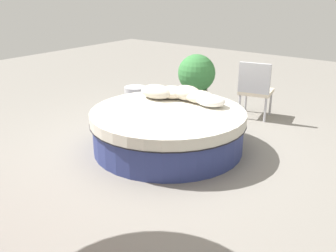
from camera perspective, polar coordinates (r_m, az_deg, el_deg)
name	(u,v)px	position (r m, az deg, el deg)	size (l,w,h in m)	color
ground_plane	(168,148)	(5.52, 0.00, -3.29)	(16.00, 16.00, 0.00)	gray
round_bed	(168,129)	(5.41, 0.00, -0.49)	(2.14, 2.14, 0.56)	navy
throw_pillow_0	(210,101)	(5.52, 6.18, 3.72)	(0.45, 0.32, 0.16)	white
throw_pillow_1	(199,97)	(5.68, 4.57, 4.30)	(0.48, 0.35, 0.17)	beige
throw_pillow_2	(186,93)	(5.79, 2.72, 4.87)	(0.44, 0.34, 0.22)	beige
throw_pillow_3	(172,92)	(5.88, 0.64, 4.96)	(0.44, 0.38, 0.18)	beige
throw_pillow_4	(157,92)	(5.87, -1.65, 5.03)	(0.53, 0.37, 0.20)	beige
patio_chair	(255,87)	(6.74, 12.64, 5.64)	(0.61, 0.60, 0.98)	#B7B7BC
planter	(197,77)	(7.32, 4.19, 7.20)	(0.70, 0.70, 0.97)	gray
side_table	(135,97)	(7.25, -4.80, 4.18)	(0.39, 0.39, 0.40)	#B7B7BC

